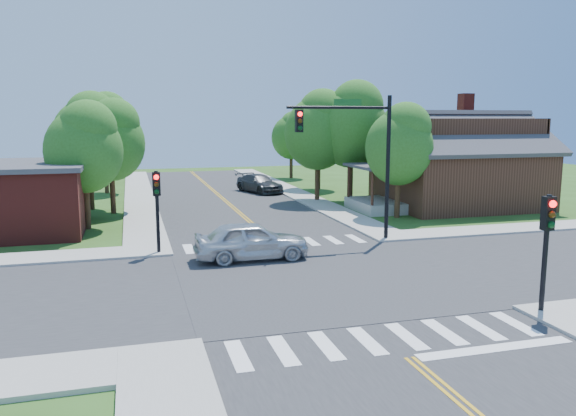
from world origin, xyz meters
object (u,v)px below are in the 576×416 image
object	(u,v)px
car_silver	(251,241)
signal_pole_nw	(157,197)
house_ne	(459,159)
signal_pole_se	(547,231)
car_dgrey	(259,184)
signal_mast_ne	(357,144)

from	to	relation	value
car_silver	signal_pole_nw	bearing A→B (deg)	61.51
house_ne	car_silver	bearing A→B (deg)	-147.55
signal_pole_se	car_dgrey	xyz separation A→B (m)	(-2.10, 30.68, -1.93)
car_dgrey	car_silver	bearing A→B (deg)	-123.28
house_ne	signal_mast_ne	bearing A→B (deg)	-142.32
signal_mast_ne	car_silver	bearing A→B (deg)	-159.84
signal_mast_ne	signal_pole_se	world-z (taller)	signal_mast_ne
signal_mast_ne	signal_pole_se	size ratio (longest dim) A/B	1.89
signal_pole_se	signal_pole_nw	bearing A→B (deg)	135.00
house_ne	car_dgrey	world-z (taller)	house_ne
signal_pole_nw	car_silver	world-z (taller)	signal_pole_nw
signal_pole_se	signal_pole_nw	xyz separation A→B (m)	(-11.20, 11.20, 0.00)
signal_mast_ne	car_dgrey	size ratio (longest dim) A/B	1.32
signal_mast_ne	signal_pole_se	bearing A→B (deg)	-81.44
signal_mast_ne	signal_pole_nw	world-z (taller)	signal_mast_ne
signal_mast_ne	signal_pole_nw	xyz separation A→B (m)	(-9.51, -0.01, -2.19)
car_silver	car_dgrey	xyz separation A→B (m)	(5.27, 21.56, -0.11)
signal_pole_nw	car_dgrey	distance (m)	21.59
signal_pole_nw	car_silver	bearing A→B (deg)	-28.49
signal_mast_ne	car_silver	xyz separation A→B (m)	(-5.69, -2.09, -4.01)
signal_pole_se	car_silver	xyz separation A→B (m)	(-7.37, 9.12, -1.82)
signal_pole_se	house_ne	bearing A→B (deg)	64.42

